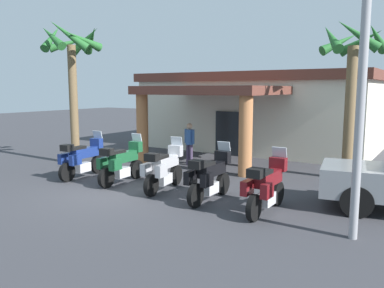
{
  "coord_description": "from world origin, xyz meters",
  "views": [
    {
      "loc": [
        8.32,
        -8.65,
        3.16
      ],
      "look_at": [
        0.82,
        3.03,
        1.2
      ],
      "focal_mm": 36.6,
      "sensor_mm": 36.0,
      "label": 1
    }
  ],
  "objects_px": {
    "motorcycle_green": "(121,163)",
    "motorcycle_silver": "(164,169)",
    "pedestrian": "(189,141)",
    "roadside_sign": "(367,2)",
    "motorcycle_maroon": "(266,186)",
    "motorcycle_black": "(209,177)",
    "palm_tree_near_portico": "(352,67)",
    "motorcycle_blue": "(82,158)",
    "palm_tree_roadside": "(72,58)",
    "motel_building": "(258,110)"
  },
  "relations": [
    {
      "from": "pedestrian",
      "to": "roadside_sign",
      "type": "relative_size",
      "value": 0.24
    },
    {
      "from": "motorcycle_maroon",
      "to": "pedestrian",
      "type": "distance_m",
      "value": 6.63
    },
    {
      "from": "motorcycle_silver",
      "to": "palm_tree_near_portico",
      "type": "xyz_separation_m",
      "value": [
        4.47,
        4.75,
        3.19
      ]
    },
    {
      "from": "motorcycle_silver",
      "to": "motorcycle_black",
      "type": "distance_m",
      "value": 1.79
    },
    {
      "from": "motorcycle_blue",
      "to": "pedestrian",
      "type": "relative_size",
      "value": 1.26
    },
    {
      "from": "motorcycle_silver",
      "to": "motorcycle_maroon",
      "type": "height_order",
      "value": "same"
    },
    {
      "from": "motorcycle_green",
      "to": "motorcycle_black",
      "type": "bearing_deg",
      "value": -96.09
    },
    {
      "from": "motel_building",
      "to": "pedestrian",
      "type": "height_order",
      "value": "motel_building"
    },
    {
      "from": "motorcycle_silver",
      "to": "roadside_sign",
      "type": "xyz_separation_m",
      "value": [
        5.78,
        -1.03,
        4.14
      ]
    },
    {
      "from": "motorcycle_black",
      "to": "motorcycle_maroon",
      "type": "xyz_separation_m",
      "value": [
        1.78,
        -0.18,
        0.0
      ]
    },
    {
      "from": "motorcycle_blue",
      "to": "palm_tree_roadside",
      "type": "bearing_deg",
      "value": 48.27
    },
    {
      "from": "motorcycle_silver",
      "to": "pedestrian",
      "type": "height_order",
      "value": "pedestrian"
    },
    {
      "from": "motel_building",
      "to": "pedestrian",
      "type": "relative_size",
      "value": 6.83
    },
    {
      "from": "palm_tree_roadside",
      "to": "palm_tree_near_portico",
      "type": "bearing_deg",
      "value": 17.25
    },
    {
      "from": "motel_building",
      "to": "palm_tree_near_portico",
      "type": "distance_m",
      "value": 7.79
    },
    {
      "from": "motel_building",
      "to": "motorcycle_maroon",
      "type": "distance_m",
      "value": 11.36
    },
    {
      "from": "motorcycle_blue",
      "to": "motorcycle_green",
      "type": "bearing_deg",
      "value": -91.28
    },
    {
      "from": "motorcycle_green",
      "to": "motorcycle_silver",
      "type": "distance_m",
      "value": 1.78
    },
    {
      "from": "palm_tree_roadside",
      "to": "roadside_sign",
      "type": "relative_size",
      "value": 0.81
    },
    {
      "from": "pedestrian",
      "to": "palm_tree_near_portico",
      "type": "bearing_deg",
      "value": -71.16
    },
    {
      "from": "motorcycle_black",
      "to": "roadside_sign",
      "type": "relative_size",
      "value": 0.3
    },
    {
      "from": "motorcycle_green",
      "to": "palm_tree_near_portico",
      "type": "bearing_deg",
      "value": -55.31
    },
    {
      "from": "motel_building",
      "to": "palm_tree_near_portico",
      "type": "relative_size",
      "value": 2.2
    },
    {
      "from": "motorcycle_silver",
      "to": "roadside_sign",
      "type": "bearing_deg",
      "value": -107.01
    },
    {
      "from": "motorcycle_silver",
      "to": "palm_tree_near_portico",
      "type": "distance_m",
      "value": 7.26
    },
    {
      "from": "motorcycle_maroon",
      "to": "roadside_sign",
      "type": "relative_size",
      "value": 0.3
    },
    {
      "from": "motel_building",
      "to": "motorcycle_blue",
      "type": "relative_size",
      "value": 5.44
    },
    {
      "from": "motel_building",
      "to": "motorcycle_blue",
      "type": "xyz_separation_m",
      "value": [
        -2.46,
        -10.0,
        -1.33
      ]
    },
    {
      "from": "palm_tree_near_portico",
      "to": "palm_tree_roadside",
      "type": "xyz_separation_m",
      "value": [
        -10.28,
        -3.19,
        0.52
      ]
    },
    {
      "from": "pedestrian",
      "to": "roadside_sign",
      "type": "distance_m",
      "value": 9.58
    },
    {
      "from": "motorcycle_green",
      "to": "motorcycle_blue",
      "type": "bearing_deg",
      "value": 91.17
    },
    {
      "from": "motel_building",
      "to": "motorcycle_maroon",
      "type": "bearing_deg",
      "value": -65.31
    },
    {
      "from": "motorcycle_maroon",
      "to": "motel_building",
      "type": "bearing_deg",
      "value": 24.81
    },
    {
      "from": "roadside_sign",
      "to": "pedestrian",
      "type": "bearing_deg",
      "value": 146.4
    },
    {
      "from": "pedestrian",
      "to": "palm_tree_near_portico",
      "type": "height_order",
      "value": "palm_tree_near_portico"
    },
    {
      "from": "motorcycle_blue",
      "to": "motorcycle_green",
      "type": "xyz_separation_m",
      "value": [
        1.78,
        0.12,
        0.0
      ]
    },
    {
      "from": "motel_building",
      "to": "motorcycle_blue",
      "type": "bearing_deg",
      "value": -103.5
    },
    {
      "from": "motorcycle_black",
      "to": "palm_tree_near_portico",
      "type": "distance_m",
      "value": 6.49
    },
    {
      "from": "motorcycle_green",
      "to": "motorcycle_maroon",
      "type": "distance_m",
      "value": 5.35
    },
    {
      "from": "motorcycle_silver",
      "to": "pedestrian",
      "type": "xyz_separation_m",
      "value": [
        -1.54,
        3.83,
        0.33
      ]
    },
    {
      "from": "motorcycle_blue",
      "to": "motorcycle_maroon",
      "type": "height_order",
      "value": "same"
    },
    {
      "from": "motorcycle_green",
      "to": "palm_tree_near_portico",
      "type": "distance_m",
      "value": 8.47
    },
    {
      "from": "motorcycle_green",
      "to": "roadside_sign",
      "type": "bearing_deg",
      "value": -100.31
    },
    {
      "from": "motorcycle_silver",
      "to": "motorcycle_maroon",
      "type": "bearing_deg",
      "value": -103.26
    },
    {
      "from": "palm_tree_roadside",
      "to": "roadside_sign",
      "type": "xyz_separation_m",
      "value": [
        11.59,
        -2.59,
        0.44
      ]
    },
    {
      "from": "pedestrian",
      "to": "palm_tree_roadside",
      "type": "xyz_separation_m",
      "value": [
        -4.27,
        -2.27,
        3.38
      ]
    },
    {
      "from": "motorcycle_black",
      "to": "palm_tree_roadside",
      "type": "height_order",
      "value": "palm_tree_roadside"
    },
    {
      "from": "motorcycle_green",
      "to": "roadside_sign",
      "type": "xyz_separation_m",
      "value": [
        7.56,
        -1.03,
        4.14
      ]
    },
    {
      "from": "motorcycle_green",
      "to": "motel_building",
      "type": "bearing_deg",
      "value": -6.5
    },
    {
      "from": "palm_tree_roadside",
      "to": "motorcycle_green",
      "type": "bearing_deg",
      "value": -21.2
    }
  ]
}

